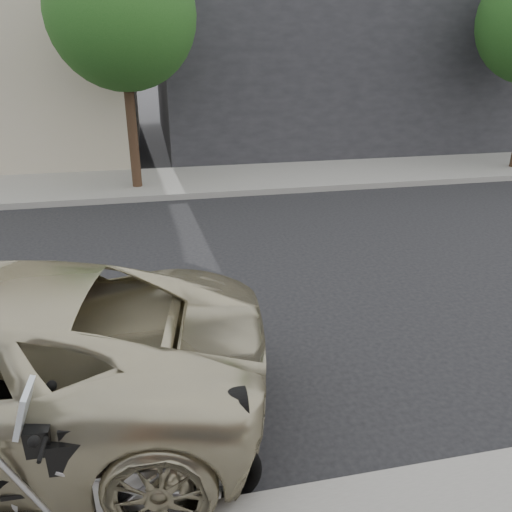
# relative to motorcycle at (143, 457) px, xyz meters

# --- Properties ---
(ground) EXTENTS (120.00, 120.00, 0.00)m
(ground) POSITION_rel_motorcycle_xyz_m (-1.86, -3.88, -0.57)
(ground) COLOR black
(ground) RESTS_ON ground
(far_sidewalk) EXTENTS (44.00, 3.00, 0.15)m
(far_sidewalk) POSITION_rel_motorcycle_xyz_m (-1.86, -10.38, -0.50)
(far_sidewalk) COLOR gray
(far_sidewalk) RESTS_ON ground
(far_building_dark) EXTENTS (16.00, 11.00, 7.00)m
(far_building_dark) POSITION_rel_motorcycle_xyz_m (-8.86, -17.38, 2.93)
(far_building_dark) COLOR #242429
(far_building_dark) RESTS_ON ground
(street_tree_mid) EXTENTS (3.40, 3.40, 5.70)m
(street_tree_mid) POSITION_rel_motorcycle_xyz_m (0.14, -9.88, 3.57)
(street_tree_mid) COLOR #3C291B
(street_tree_mid) RESTS_ON far_sidewalk
(motorcycle) EXTENTS (2.10, 0.68, 1.33)m
(motorcycle) POSITION_rel_motorcycle_xyz_m (0.00, 0.00, 0.00)
(motorcycle) COLOR black
(motorcycle) RESTS_ON ground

